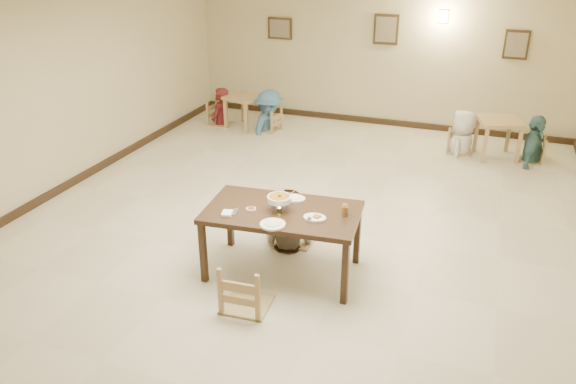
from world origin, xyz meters
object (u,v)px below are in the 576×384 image
at_px(chair_far, 295,203).
at_px(bg_diner_b, 268,90).
at_px(chair_near, 246,264).
at_px(bg_chair_rl, 463,128).
at_px(bg_chair_lr, 269,110).
at_px(bg_diner_a, 219,88).
at_px(main_table, 282,216).
at_px(bg_chair_rr, 535,138).
at_px(main_diner, 289,190).
at_px(bg_table_right, 499,127).
at_px(bg_diner_c, 465,111).
at_px(bg_chair_ll, 220,103).
at_px(curry_warmer, 279,199).
at_px(bg_table_left, 244,102).
at_px(drink_glass, 345,210).
at_px(bg_diner_d, 539,116).

height_order(chair_far, bg_diner_b, bg_diner_b).
distance_m(chair_near, bg_chair_rl, 6.07).
bearing_deg(bg_chair_lr, bg_diner_a, -78.46).
xyz_separation_m(main_table, bg_chair_rr, (2.95, 4.99, -0.32)).
bearing_deg(main_diner, bg_diner_b, -50.33).
xyz_separation_m(bg_table_right, bg_diner_c, (-0.62, 0.03, 0.23)).
height_order(bg_chair_rr, bg_diner_a, bg_diner_a).
bearing_deg(bg_chair_ll, bg_chair_rr, -85.08).
bearing_deg(chair_far, chair_near, -89.71).
relative_size(chair_far, bg_diner_a, 0.67).
bearing_deg(chair_far, bg_chair_rl, 67.23).
xyz_separation_m(main_table, bg_chair_ll, (-3.30, 4.98, -0.27)).
bearing_deg(bg_diner_c, bg_chair_ll, -80.25).
bearing_deg(bg_table_right, bg_chair_rl, 177.66).
height_order(curry_warmer, bg_table_left, curry_warmer).
height_order(chair_far, chair_near, chair_far).
bearing_deg(bg_diner_a, main_diner, 37.24).
xyz_separation_m(bg_table_left, bg_table_right, (5.06, -0.01, 0.04)).
relative_size(main_table, bg_chair_ll, 1.92).
xyz_separation_m(bg_table_right, bg_chair_ll, (-5.63, -0.00, -0.10)).
distance_m(chair_near, bg_diner_a, 6.58).
distance_m(main_diner, bg_chair_lr, 4.76).
height_order(bg_table_left, bg_diner_a, bg_diner_a).
relative_size(chair_far, drink_glass, 7.69).
xyz_separation_m(main_table, curry_warmer, (-0.03, -0.02, 0.23)).
bearing_deg(bg_table_left, bg_table_right, -0.09).
distance_m(curry_warmer, bg_chair_ll, 5.99).
relative_size(main_diner, bg_chair_ll, 1.61).
xyz_separation_m(bg_table_right, bg_chair_rr, (0.62, 0.01, -0.14)).
xyz_separation_m(chair_far, bg_table_left, (-2.62, 4.20, 0.00)).
height_order(curry_warmer, bg_chair_rl, curry_warmer).
bearing_deg(bg_table_right, drink_glass, -108.33).
bearing_deg(chair_far, bg_chair_rr, 54.47).
bearing_deg(bg_diner_d, main_table, 159.78).
xyz_separation_m(drink_glass, bg_table_left, (-3.45, 4.87, -0.36)).
distance_m(bg_diner_a, bg_diner_c, 5.00).
height_order(main_diner, bg_diner_d, bg_diner_d).
bearing_deg(bg_diner_c, bg_chair_rr, 98.55).
distance_m(curry_warmer, bg_diner_b, 5.43).
relative_size(chair_near, bg_diner_c, 0.67).
height_order(curry_warmer, bg_diner_c, bg_diner_c).
bearing_deg(bg_chair_lr, bg_table_right, 102.11).
distance_m(bg_chair_rl, bg_chair_rr, 1.24).
xyz_separation_m(bg_table_left, bg_diner_a, (-0.56, -0.01, 0.26)).
distance_m(bg_chair_lr, bg_diner_a, 1.18).
bearing_deg(bg_chair_rl, main_table, 167.39).
distance_m(main_diner, drink_glass, 1.04).
relative_size(bg_diner_a, bg_diner_b, 0.95).
bearing_deg(curry_warmer, drink_glass, 10.32).
xyz_separation_m(drink_glass, bg_chair_rr, (2.23, 4.87, -0.47)).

